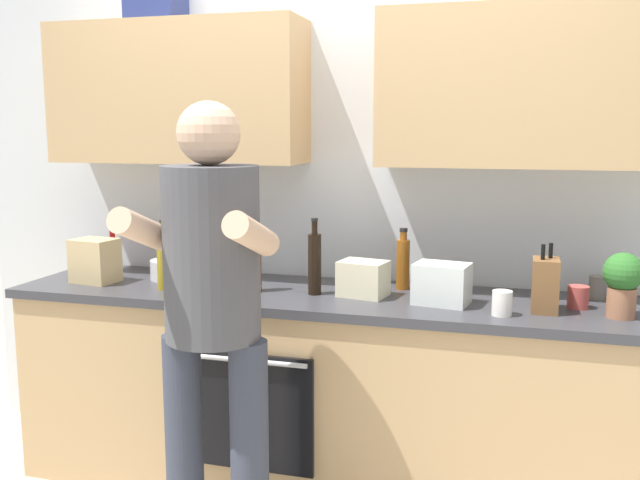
% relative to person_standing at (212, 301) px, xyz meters
% --- Properties ---
extents(back_wall_unit, '(4.00, 0.38, 2.50)m').
position_rel_person_standing_xyz_m(back_wall_unit, '(0.25, 0.93, 0.49)').
color(back_wall_unit, silver).
rests_on(back_wall_unit, ground).
extents(counter, '(2.84, 0.67, 0.90)m').
position_rel_person_standing_xyz_m(counter, '(0.25, 0.66, -0.56)').
color(counter, tan).
rests_on(counter, ground).
extents(person_standing, '(0.49, 0.45, 1.70)m').
position_rel_person_standing_xyz_m(person_standing, '(0.00, 0.00, 0.00)').
color(person_standing, '#383D4C').
rests_on(person_standing, ground).
extents(bottle_vinegar, '(0.07, 0.07, 0.32)m').
position_rel_person_standing_xyz_m(bottle_vinegar, '(-0.08, 0.61, 0.03)').
color(bottle_vinegar, brown).
rests_on(bottle_vinegar, counter).
extents(bottle_hotsauce, '(0.05, 0.05, 0.23)m').
position_rel_person_standing_xyz_m(bottle_hotsauce, '(-0.91, 0.81, -0.02)').
color(bottle_hotsauce, red).
rests_on(bottle_hotsauce, counter).
extents(bottle_oil, '(0.06, 0.06, 0.31)m').
position_rel_person_standing_xyz_m(bottle_oil, '(-0.48, 0.54, 0.02)').
color(bottle_oil, olive).
rests_on(bottle_oil, counter).
extents(bottle_soy, '(0.06, 0.06, 0.33)m').
position_rel_person_standing_xyz_m(bottle_soy, '(0.19, 0.63, 0.03)').
color(bottle_soy, black).
rests_on(bottle_soy, counter).
extents(bottle_syrup, '(0.06, 0.06, 0.27)m').
position_rel_person_standing_xyz_m(bottle_syrup, '(0.55, 0.83, 0.01)').
color(bottle_syrup, '#8C4C14').
rests_on(bottle_syrup, counter).
extents(cup_coffee, '(0.08, 0.08, 0.10)m').
position_rel_person_standing_xyz_m(cup_coffee, '(0.98, 0.49, -0.06)').
color(cup_coffee, white).
rests_on(cup_coffee, counter).
extents(cup_ceramic, '(0.08, 0.08, 0.09)m').
position_rel_person_standing_xyz_m(cup_ceramic, '(1.27, 0.68, -0.06)').
color(cup_ceramic, '#BF4C47').
rests_on(cup_ceramic, counter).
extents(cup_stoneware, '(0.07, 0.07, 0.10)m').
position_rel_person_standing_xyz_m(cup_stoneware, '(1.36, 0.87, -0.06)').
color(cup_stoneware, slate).
rests_on(cup_stoneware, counter).
extents(mixing_bowl, '(0.20, 0.20, 0.09)m').
position_rel_person_standing_xyz_m(mixing_bowl, '(-0.55, 0.74, -0.06)').
color(mixing_bowl, silver).
rests_on(mixing_bowl, counter).
extents(knife_block, '(0.10, 0.14, 0.27)m').
position_rel_person_standing_xyz_m(knife_block, '(1.14, 0.59, -0.00)').
color(knife_block, brown).
rests_on(knife_block, counter).
extents(potted_herb, '(0.15, 0.15, 0.25)m').
position_rel_person_standing_xyz_m(potted_herb, '(1.42, 0.58, 0.03)').
color(potted_herb, '#9E6647').
rests_on(potted_herb, counter).
extents(grocery_bag_produce, '(0.24, 0.19, 0.17)m').
position_rel_person_standing_xyz_m(grocery_bag_produce, '(0.74, 0.61, -0.02)').
color(grocery_bag_produce, silver).
rests_on(grocery_bag_produce, counter).
extents(grocery_bag_rice, '(0.22, 0.18, 0.15)m').
position_rel_person_standing_xyz_m(grocery_bag_rice, '(0.40, 0.65, -0.03)').
color(grocery_bag_rice, beige).
rests_on(grocery_bag_rice, counter).
extents(grocery_bag_bread, '(0.21, 0.18, 0.20)m').
position_rel_person_standing_xyz_m(grocery_bag_bread, '(-0.86, 0.58, -0.01)').
color(grocery_bag_bread, tan).
rests_on(grocery_bag_bread, counter).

